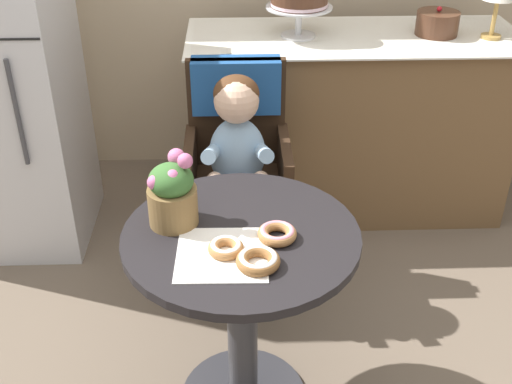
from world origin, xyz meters
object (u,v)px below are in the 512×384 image
at_px(donut_side, 226,247).
at_px(round_layer_cake, 437,23).
at_px(flower_vase, 172,193).
at_px(wicker_chair, 237,141).
at_px(donut_front, 258,260).
at_px(cafe_table, 242,288).
at_px(seated_child, 237,150).
at_px(donut_mid, 277,233).

relative_size(donut_side, round_layer_cake, 0.53).
bearing_deg(flower_vase, wicker_chair, 74.25).
relative_size(flower_vase, round_layer_cake, 1.23).
bearing_deg(donut_front, round_layer_cake, 59.09).
xyz_separation_m(cafe_table, seated_child, (-0.01, 0.61, 0.17)).
xyz_separation_m(wicker_chair, flower_vase, (-0.20, -0.70, 0.19)).
distance_m(donut_front, round_layer_cake, 1.72).
bearing_deg(donut_mid, round_layer_cake, 58.59).
bearing_deg(donut_side, donut_mid, 23.17).
relative_size(cafe_table, donut_mid, 6.18).
xyz_separation_m(cafe_table, flower_vase, (-0.20, 0.06, 0.32)).
height_order(donut_mid, flower_vase, flower_vase).
bearing_deg(flower_vase, donut_mid, -17.11).
height_order(cafe_table, donut_front, donut_front).
relative_size(donut_front, donut_mid, 1.07).
relative_size(cafe_table, donut_front, 5.80).
distance_m(cafe_table, seated_child, 0.63).
xyz_separation_m(donut_front, round_layer_cake, (0.88, 1.47, 0.21)).
bearing_deg(donut_side, seated_child, 86.83).
bearing_deg(donut_front, cafe_table, 105.48).
distance_m(wicker_chair, flower_vase, 0.75).
bearing_deg(wicker_chair, round_layer_cake, 29.52).
bearing_deg(donut_mid, wicker_chair, 97.94).
xyz_separation_m(donut_front, donut_mid, (0.06, 0.13, -0.00)).
xyz_separation_m(cafe_table, donut_side, (-0.04, -0.10, 0.23)).
relative_size(donut_front, round_layer_cake, 0.64).
bearing_deg(cafe_table, donut_side, -114.76).
height_order(donut_front, round_layer_cake, round_layer_cake).
relative_size(donut_side, flower_vase, 0.43).
xyz_separation_m(cafe_table, wicker_chair, (-0.01, 0.76, 0.13)).
distance_m(donut_front, flower_vase, 0.35).
bearing_deg(wicker_chair, seated_child, -90.67).
xyz_separation_m(donut_mid, round_layer_cake, (0.82, 1.34, 0.21)).
height_order(donut_front, donut_side, donut_front).
relative_size(wicker_chair, flower_vase, 3.98).
bearing_deg(donut_mid, cafe_table, 162.79).
xyz_separation_m(wicker_chair, donut_front, (0.05, -0.93, 0.10)).
xyz_separation_m(donut_front, donut_side, (-0.09, 0.06, -0.00)).
height_order(wicker_chair, seated_child, seated_child).
bearing_deg(round_layer_cake, wicker_chair, -149.82).
distance_m(wicker_chair, seated_child, 0.16).
height_order(flower_vase, round_layer_cake, round_layer_cake).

